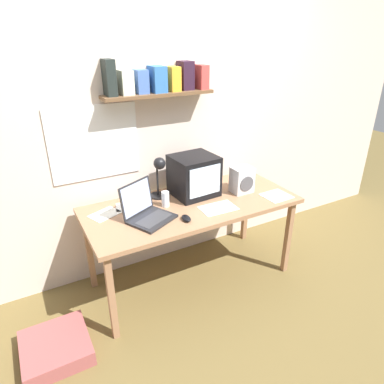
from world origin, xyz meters
The scene contains 14 objects.
ground_plane centered at (0.00, 0.00, 0.00)m, with size 12.00×12.00×0.00m, color brown.
back_wall centered at (-0.01, 0.47, 1.31)m, with size 5.60×0.24×2.60m.
corner_desk centered at (0.00, 0.00, 0.68)m, with size 1.70×0.74×0.74m.
crt_monitor centered at (0.10, 0.15, 0.90)m, with size 0.37×0.35×0.33m.
laptop centered at (-0.41, -0.04, 0.80)m, with size 0.40×0.39×0.27m.
desk_lamp centered at (-0.19, 0.21, 0.97)m, with size 0.14×0.18×0.36m.
juice_glass centered at (-0.20, 0.06, 0.79)m, with size 0.06×0.06×0.12m.
space_heater centered at (0.48, -0.01, 0.85)m, with size 0.17×0.15×0.22m.
computer_mouse centered at (-0.17, -0.22, 0.75)m, with size 0.07×0.11×0.03m.
open_notebook centered at (0.68, -0.22, 0.74)m, with size 0.23×0.21×0.00m.
printed_handout centered at (-0.43, 0.18, 0.74)m, with size 0.28×0.21×0.00m.
loose_paper_near_monitor centered at (-0.66, 0.15, 0.74)m, with size 0.26×0.22×0.00m.
loose_paper_near_laptop centered at (0.14, -0.17, 0.74)m, with size 0.28×0.19×0.00m.
floor_cushion centered at (-1.19, -0.26, 0.06)m, with size 0.43×0.43×0.11m.
Camera 1 is at (-1.17, -2.14, 1.97)m, focal length 32.00 mm.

